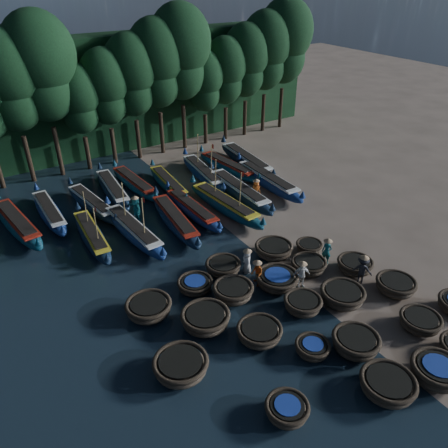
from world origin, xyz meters
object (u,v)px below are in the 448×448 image
long_boat_7 (239,191)px  long_boat_14 (168,183)px  long_boat_6 (225,204)px  fisherman_2 (257,272)px  fisherman_0 (247,260)px  coracle_6 (312,348)px  coracle_3 (437,371)px  long_boat_16 (228,167)px  coracle_14 (396,285)px  coracle_10 (181,366)px  coracle_12 (303,304)px  fisherman_6 (256,189)px  coracle_5 (287,409)px  coracle_22 (223,267)px  coracle_18 (309,265)px  long_boat_9 (17,223)px  long_boat_12 (113,189)px  coracle_19 (355,265)px  coracle_23 (274,249)px  fisherman_5 (136,208)px  coracle_8 (420,321)px  coracle_17 (277,279)px  coracle_16 (233,291)px  coracle_13 (342,295)px  long_boat_8 (268,180)px  fisherman_3 (362,269)px  long_boat_13 (134,183)px  coracle_11 (259,332)px  fisherman_4 (301,274)px  coracle_15 (205,319)px  long_boat_17 (246,160)px  coracle_21 (195,284)px  long_boat_10 (50,212)px  fisherman_1 (327,250)px  coracle_7 (356,343)px  coracle_24 (309,247)px  coracle_2 (388,385)px  long_boat_15 (203,173)px  long_boat_11 (92,203)px  coracle_20 (149,308)px  long_boat_4 (175,219)px  long_boat_3 (133,230)px

long_boat_7 → long_boat_14: 5.63m
long_boat_6 → fisherman_2: 8.37m
fisherman_0 → coracle_6: bearing=8.7°
coracle_3 → long_boat_16: bearing=79.4°
coracle_3 → long_boat_16: 22.88m
coracle_14 → coracle_10: bearing=173.6°
coracle_12 → fisherman_6: bearing=64.9°
coracle_5 → coracle_12: (4.52, 4.23, 0.05)m
coracle_22 → coracle_18: bearing=-30.1°
long_boat_9 → long_boat_12: long_boat_9 is taller
coracle_19 → long_boat_7: size_ratio=0.24×
coracle_23 → fisherman_5: fisherman_5 is taller
fisherman_0 → coracle_8: bearing=46.6°
long_boat_12 → long_boat_16: size_ratio=0.99×
coracle_17 → long_boat_6: 8.77m
coracle_16 → coracle_13: bearing=-35.6°
long_boat_16 → coracle_17: bearing=-119.9°
coracle_3 → coracle_14: size_ratio=1.10×
long_boat_7 → long_boat_8: size_ratio=0.99×
coracle_10 → fisherman_3: fisherman_3 is taller
coracle_10 → fisherman_2: fisherman_2 is taller
long_boat_13 → coracle_11: bearing=-97.9°
coracle_19 → fisherman_4: (-3.54, 0.58, 0.45)m
coracle_15 → coracle_22: 4.35m
long_boat_17 → long_boat_14: bearing=-173.1°
coracle_21 → long_boat_10: long_boat_10 is taller
coracle_19 → fisherman_1: (-0.79, 1.51, 0.47)m
coracle_7 → coracle_23: bearing=78.9°
long_boat_6 → coracle_19: bearing=-80.9°
coracle_16 → fisherman_2: bearing=9.1°
coracle_13 → coracle_24: bearing=68.7°
coracle_10 → coracle_15: (2.31, 1.85, 0.04)m
coracle_11 → fisherman_2: 4.03m
coracle_12 → coracle_22: size_ratio=1.14×
coracle_15 → coracle_7: bearing=-45.2°
coracle_8 → coracle_17: coracle_17 is taller
coracle_22 → fisherman_5: fisherman_5 is taller
coracle_2 → coracle_23: 10.42m
fisherman_0 → fisherman_2: (-0.20, -1.20, 0.00)m
coracle_18 → coracle_19: size_ratio=1.07×
coracle_6 → coracle_12: size_ratio=0.74×
long_boat_7 → fisherman_1: 9.56m
coracle_19 → long_boat_15: size_ratio=0.26×
long_boat_11 → fisherman_1: bearing=-63.2°
long_boat_8 → long_boat_15: bearing=132.8°
coracle_17 → long_boat_9: size_ratio=0.29×
coracle_7 → coracle_16: coracle_7 is taller
coracle_20 → fisherman_6: size_ratio=1.61×
long_boat_4 → coracle_2: bearing=-79.9°
long_boat_9 → long_boat_3: bearing=-46.8°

